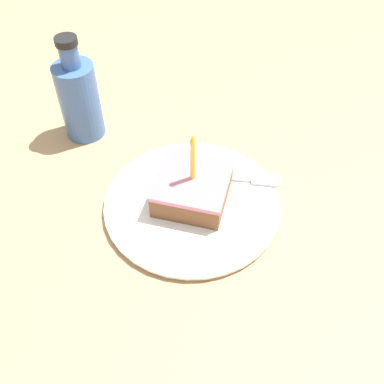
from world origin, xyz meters
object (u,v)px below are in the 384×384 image
at_px(cake_slice, 193,187).
at_px(bottle, 79,98).
at_px(fork, 230,177).
at_px(plate, 192,204).

relative_size(cake_slice, bottle, 0.68).
bearing_deg(cake_slice, fork, -131.67).
relative_size(fork, bottle, 0.98).
bearing_deg(bottle, fork, 167.51).
bearing_deg(plate, bottle, -28.25).
bearing_deg(fork, bottle, -12.49).
bearing_deg(fork, plate, 53.36).
xyz_separation_m(plate, bottle, (0.24, -0.13, 0.07)).
xyz_separation_m(fork, bottle, (0.29, -0.06, 0.06)).
bearing_deg(fork, cake_slice, 48.33).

